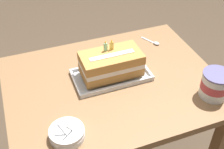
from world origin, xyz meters
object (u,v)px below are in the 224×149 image
ice_cream_tub (215,85)px  serving_spoon_near_tray (155,43)px  birthday_cake (111,64)px  bowl_stack (67,133)px  foil_tray (111,76)px

ice_cream_tub → serving_spoon_near_tray: (-0.05, 0.47, -0.06)m
birthday_cake → bowl_stack: bearing=-135.6°
birthday_cake → bowl_stack: 0.41m
foil_tray → ice_cream_tub: bearing=-36.2°
birthday_cake → ice_cream_tub: bearing=-36.2°
birthday_cake → foil_tray: bearing=-90.0°
foil_tray → ice_cream_tub: (0.39, -0.29, 0.06)m
foil_tray → bowl_stack: bearing=-135.6°
birthday_cake → serving_spoon_near_tray: (0.33, 0.19, -0.08)m
serving_spoon_near_tray → bowl_stack: bearing=-142.9°
birthday_cake → serving_spoon_near_tray: birthday_cake is taller
foil_tray → bowl_stack: size_ratio=2.61×
foil_tray → serving_spoon_near_tray: size_ratio=3.11×
birthday_cake → bowl_stack: birthday_cake is taller
bowl_stack → ice_cream_tub: (0.68, 0.00, 0.04)m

